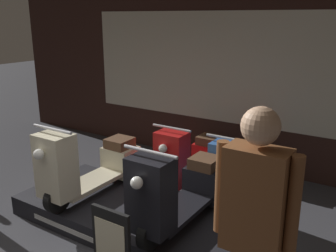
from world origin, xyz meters
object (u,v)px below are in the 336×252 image
Objects in this scene: scooter_display_right at (178,191)px; scooter_backrow_0 at (190,159)px; scooter_display_left at (88,166)px; price_sign_board at (112,251)px; scooter_backrow_1 at (242,171)px; person_right_browsing at (254,222)px.

scooter_backrow_0 is (-0.64, 1.37, -0.23)m from scooter_display_right.
scooter_display_left is 1.91× the size of price_sign_board.
scooter_display_right is (1.25, 0.00, 0.00)m from scooter_display_left.
price_sign_board is at bearing -96.19° from scooter_backrow_1.
scooter_display_left is at bearing -135.51° from scooter_backrow_1.
scooter_display_left is at bearing 159.18° from person_right_browsing.
scooter_display_left is 1.51m from scooter_backrow_0.
scooter_display_left is at bearing -113.96° from scooter_backrow_0.
scooter_display_left is 1.25m from scooter_display_right.
scooter_display_right is at bearing -95.81° from scooter_backrow_1.
person_right_browsing is at bearing -39.09° from scooter_display_right.
scooter_backrow_1 is (1.39, 1.37, -0.23)m from scooter_display_left.
price_sign_board is at bearing -96.76° from scooter_display_right.
price_sign_board is at bearing -179.51° from person_right_browsing.
scooter_backrow_0 is 0.83× the size of person_right_browsing.
scooter_backrow_1 is at bearing 113.06° from person_right_browsing.
price_sign_board is at bearing -38.33° from scooter_display_left.
scooter_display_right reaches higher than price_sign_board.
price_sign_board is (1.14, -0.90, -0.21)m from scooter_display_left.
scooter_backrow_1 is at bearing 84.19° from scooter_display_right.
price_sign_board is at bearing -76.68° from scooter_backrow_0.
scooter_display_right is 1.39m from scooter_backrow_1.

